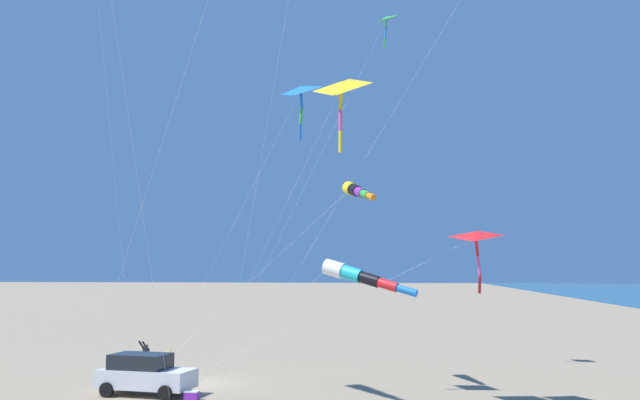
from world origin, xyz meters
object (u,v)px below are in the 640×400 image
object	(u,v)px
person_adult_flyer	(146,357)
kite_delta_checkered_midright	(341,88)
parked_car	(145,374)
kite_delta_orange_high_right	(386,20)
person_child_green_jacket	(167,360)
kite_windsock_purple_drifting	(357,191)
kite_delta_black_fish_shape	(300,91)
kite_windsock_magenta_far_left	(357,276)
cooler_box	(191,396)
kite_delta_blue_topmost	(475,236)

from	to	relation	value
person_adult_flyer	kite_delta_checkered_midright	xyz separation A→B (m)	(11.34, -6.92, 12.35)
parked_car	kite_delta_orange_high_right	distance (m)	24.45
person_child_green_jacket	kite_windsock_purple_drifting	world-z (taller)	kite_windsock_purple_drifting
kite_delta_black_fish_shape	kite_windsock_magenta_far_left	size ratio (longest dim) A/B	1.34
kite_windsock_purple_drifting	parked_car	bearing A→B (deg)	-155.83
kite_delta_orange_high_right	person_child_green_jacket	bearing A→B (deg)	-168.95
parked_car	cooler_box	bearing A→B (deg)	-19.29
person_adult_flyer	kite_windsock_purple_drifting	bearing A→B (deg)	-1.99
person_adult_flyer	kite_delta_checkered_midright	world-z (taller)	kite_delta_checkered_midright
kite_delta_blue_topmost	kite_delta_orange_high_right	bearing A→B (deg)	113.98
parked_car	kite_delta_checkered_midright	world-z (taller)	kite_delta_checkered_midright
cooler_box	kite_delta_checkered_midright	distance (m)	14.91
kite_delta_orange_high_right	kite_windsock_purple_drifting	bearing A→B (deg)	-106.53
parked_car	kite_delta_checkered_midright	distance (m)	15.74
kite_delta_black_fish_shape	kite_windsock_magenta_far_left	world-z (taller)	kite_delta_black_fish_shape
kite_windsock_magenta_far_left	kite_delta_checkered_midright	bearing A→B (deg)	106.15
person_adult_flyer	kite_delta_black_fish_shape	distance (m)	16.50
kite_delta_checkered_midright	kite_delta_blue_topmost	world-z (taller)	kite_delta_checkered_midright
cooler_box	kite_delta_black_fish_shape	world-z (taller)	kite_delta_black_fish_shape
person_adult_flyer	kite_delta_checkered_midright	bearing A→B (deg)	-31.38
person_adult_flyer	kite_delta_blue_topmost	size ratio (longest dim) A/B	0.13
parked_car	cooler_box	size ratio (longest dim) A/B	7.19
kite_windsock_purple_drifting	kite_delta_blue_topmost	world-z (taller)	kite_windsock_purple_drifting
person_child_green_jacket	kite_windsock_purple_drifting	xyz separation A→B (m)	(11.02, -2.40, 9.10)
parked_car	kite_delta_blue_topmost	distance (m)	16.22
kite_windsock_purple_drifting	kite_windsock_magenta_far_left	world-z (taller)	kite_windsock_purple_drifting
kite_delta_black_fish_shape	kite_delta_orange_high_right	bearing A→B (deg)	67.16
person_child_green_jacket	kite_windsock_magenta_far_left	size ratio (longest dim) A/B	0.12
parked_car	kite_windsock_purple_drifting	size ratio (longest dim) A/B	0.38
kite_delta_black_fish_shape	kite_delta_blue_topmost	xyz separation A→B (m)	(7.84, -0.38, -6.92)
parked_car	kite_windsock_purple_drifting	bearing A→B (deg)	24.17
parked_car	kite_windsock_magenta_far_left	world-z (taller)	kite_windsock_magenta_far_left
kite_windsock_magenta_far_left	kite_windsock_purple_drifting	bearing A→B (deg)	94.78
person_adult_flyer	person_child_green_jacket	size ratio (longest dim) A/B	1.56
person_child_green_jacket	kite_delta_orange_high_right	distance (m)	23.85
kite_delta_black_fish_shape	kite_delta_orange_high_right	distance (m)	11.78
person_adult_flyer	kite_windsock_purple_drifting	world-z (taller)	kite_windsock_purple_drifting
person_child_green_jacket	kite_delta_checkered_midright	world-z (taller)	kite_delta_checkered_midright
kite_windsock_purple_drifting	kite_delta_black_fish_shape	xyz separation A→B (m)	(-2.29, -4.02, 4.28)
cooler_box	kite_windsock_magenta_far_left	bearing A→B (deg)	-30.44
person_child_green_jacket	kite_delta_black_fish_shape	world-z (taller)	kite_delta_black_fish_shape
kite_windsock_magenta_far_left	kite_delta_black_fish_shape	bearing A→B (deg)	118.82
person_child_green_jacket	kite_delta_checkered_midright	distance (m)	19.00
kite_delta_orange_high_right	kite_delta_black_fish_shape	bearing A→B (deg)	-112.84
kite_windsock_magenta_far_left	parked_car	bearing A→B (deg)	152.16
person_child_green_jacket	kite_delta_blue_topmost	bearing A→B (deg)	-22.32
person_child_green_jacket	kite_delta_blue_topmost	size ratio (longest dim) A/B	0.08
person_child_green_jacket	kite_delta_blue_topmost	xyz separation A→B (m)	(16.56, -6.80, 6.46)
parked_car	kite_windsock_purple_drifting	world-z (taller)	kite_windsock_purple_drifting
kite_delta_checkered_midright	kite_delta_orange_high_right	distance (m)	13.67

